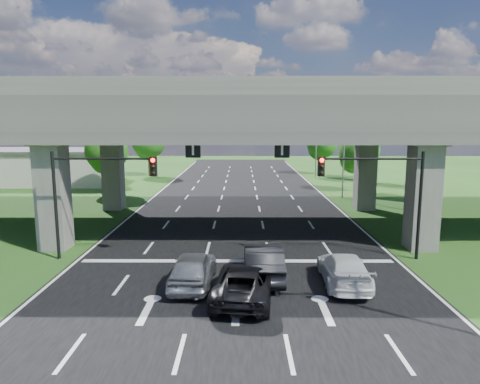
{
  "coord_description": "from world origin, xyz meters",
  "views": [
    {
      "loc": [
        0.24,
        -19.02,
        7.49
      ],
      "look_at": [
        0.12,
        9.48,
        2.9
      ],
      "focal_mm": 32.0,
      "sensor_mm": 36.0,
      "label": 1
    }
  ],
  "objects_px": {
    "streetlight_beyond": "(314,135)",
    "signal_right": "(381,185)",
    "signal_left": "(94,185)",
    "car_white": "(344,269)",
    "streetlight_far": "(340,140)",
    "car_silver": "(193,268)",
    "car_dark": "(263,261)",
    "car_trailing": "(245,282)"
  },
  "relations": [
    {
      "from": "streetlight_beyond",
      "to": "car_trailing",
      "type": "distance_m",
      "value": 42.97
    },
    {
      "from": "streetlight_far",
      "to": "streetlight_beyond",
      "type": "height_order",
      "value": "same"
    },
    {
      "from": "car_dark",
      "to": "streetlight_far",
      "type": "bearing_deg",
      "value": -111.58
    },
    {
      "from": "car_white",
      "to": "streetlight_far",
      "type": "bearing_deg",
      "value": -99.64
    },
    {
      "from": "signal_right",
      "to": "car_white",
      "type": "relative_size",
      "value": 1.21
    },
    {
      "from": "streetlight_far",
      "to": "streetlight_beyond",
      "type": "bearing_deg",
      "value": 90.0
    },
    {
      "from": "signal_right",
      "to": "car_dark",
      "type": "height_order",
      "value": "signal_right"
    },
    {
      "from": "car_dark",
      "to": "signal_right",
      "type": "bearing_deg",
      "value": -156.53
    },
    {
      "from": "car_silver",
      "to": "streetlight_beyond",
      "type": "bearing_deg",
      "value": -104.28
    },
    {
      "from": "streetlight_beyond",
      "to": "signal_right",
      "type": "bearing_deg",
      "value": -93.61
    },
    {
      "from": "car_white",
      "to": "car_trailing",
      "type": "relative_size",
      "value": 0.95
    },
    {
      "from": "car_silver",
      "to": "car_dark",
      "type": "relative_size",
      "value": 0.91
    },
    {
      "from": "signal_right",
      "to": "streetlight_far",
      "type": "xyz_separation_m",
      "value": [
        2.27,
        20.06,
        1.66
      ]
    },
    {
      "from": "signal_left",
      "to": "streetlight_far",
      "type": "relative_size",
      "value": 0.6
    },
    {
      "from": "signal_right",
      "to": "car_dark",
      "type": "relative_size",
      "value": 1.17
    },
    {
      "from": "car_white",
      "to": "car_trailing",
      "type": "height_order",
      "value": "car_trailing"
    },
    {
      "from": "streetlight_far",
      "to": "car_silver",
      "type": "distance_m",
      "value": 27.33
    },
    {
      "from": "car_silver",
      "to": "car_trailing",
      "type": "bearing_deg",
      "value": 149.37
    },
    {
      "from": "streetlight_beyond",
      "to": "car_silver",
      "type": "distance_m",
      "value": 42.08
    },
    {
      "from": "streetlight_far",
      "to": "car_silver",
      "type": "bearing_deg",
      "value": -116.81
    },
    {
      "from": "signal_left",
      "to": "streetlight_beyond",
      "type": "xyz_separation_m",
      "value": [
        17.92,
        36.06,
        1.66
      ]
    },
    {
      "from": "signal_right",
      "to": "car_dark",
      "type": "distance_m",
      "value": 7.9
    },
    {
      "from": "signal_left",
      "to": "car_dark",
      "type": "height_order",
      "value": "signal_left"
    },
    {
      "from": "signal_right",
      "to": "car_silver",
      "type": "xyz_separation_m",
      "value": [
        -9.85,
        -3.92,
        -3.36
      ]
    },
    {
      "from": "signal_left",
      "to": "streetlight_far",
      "type": "distance_m",
      "value": 26.95
    },
    {
      "from": "car_trailing",
      "to": "streetlight_far",
      "type": "bearing_deg",
      "value": -103.78
    },
    {
      "from": "signal_left",
      "to": "car_dark",
      "type": "xyz_separation_m",
      "value": [
        9.09,
        -2.92,
        -3.31
      ]
    },
    {
      "from": "signal_left",
      "to": "car_white",
      "type": "height_order",
      "value": "signal_left"
    },
    {
      "from": "car_silver",
      "to": "signal_right",
      "type": "bearing_deg",
      "value": -155.69
    },
    {
      "from": "signal_right",
      "to": "car_trailing",
      "type": "relative_size",
      "value": 1.15
    },
    {
      "from": "car_dark",
      "to": "car_trailing",
      "type": "xyz_separation_m",
      "value": [
        -0.9,
        -2.56,
        -0.12
      ]
    },
    {
      "from": "car_white",
      "to": "signal_right",
      "type": "bearing_deg",
      "value": -124.13
    },
    {
      "from": "streetlight_far",
      "to": "car_silver",
      "type": "relative_size",
      "value": 2.13
    },
    {
      "from": "streetlight_far",
      "to": "car_trailing",
      "type": "height_order",
      "value": "streetlight_far"
    },
    {
      "from": "signal_right",
      "to": "car_silver",
      "type": "bearing_deg",
      "value": -158.27
    },
    {
      "from": "streetlight_far",
      "to": "car_silver",
      "type": "xyz_separation_m",
      "value": [
        -12.12,
        -23.98,
        -5.02
      ]
    },
    {
      "from": "signal_right",
      "to": "streetlight_far",
      "type": "relative_size",
      "value": 0.6
    },
    {
      "from": "car_dark",
      "to": "signal_left",
      "type": "bearing_deg",
      "value": -18.39
    },
    {
      "from": "streetlight_beyond",
      "to": "car_dark",
      "type": "relative_size",
      "value": 1.94
    },
    {
      "from": "car_silver",
      "to": "car_white",
      "type": "relative_size",
      "value": 0.95
    },
    {
      "from": "streetlight_far",
      "to": "signal_left",
      "type": "bearing_deg",
      "value": -131.78
    },
    {
      "from": "streetlight_far",
      "to": "car_white",
      "type": "relative_size",
      "value": 2.02
    }
  ]
}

